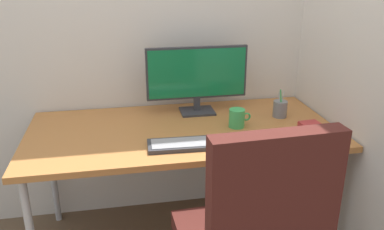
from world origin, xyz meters
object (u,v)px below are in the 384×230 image
Objects in this scene: mouse at (275,138)px; notebook at (316,129)px; monitor at (197,76)px; keyboard at (195,144)px; pen_holder at (280,109)px; coffee_mug at (237,118)px.

mouse reaches higher than notebook.
mouse is at bearing -58.17° from monitor.
notebook is (0.65, 0.06, 0.00)m from keyboard.
keyboard is 2.75× the size of pen_holder.
monitor is 1.28× the size of keyboard.
keyboard is at bearing -152.01° from pen_holder.
coffee_mug is at bearing 155.52° from notebook.
coffee_mug is (0.27, 0.19, 0.04)m from keyboard.
notebook is (0.25, 0.07, -0.00)m from mouse.
monitor is 4.90× the size of coffee_mug.
monitor is 7.17× the size of mouse.
mouse is 0.25m from coffee_mug.
keyboard is 2.36× the size of notebook.
monitor reaches higher than coffee_mug.
mouse is at bearing -57.90° from coffee_mug.
pen_holder reaches higher than mouse.
monitor is at bearing 77.53° from keyboard.
mouse is at bearing -115.91° from pen_holder.
monitor reaches higher than keyboard.
coffee_mug is (-0.28, -0.10, 0.00)m from pen_holder.
pen_holder is 0.86× the size of notebook.
mouse is 0.68× the size of coffee_mug.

